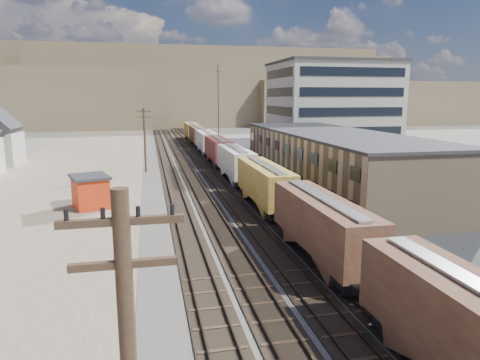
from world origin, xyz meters
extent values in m
plane|color=#6B6356|center=(0.00, 0.00, 0.00)|extent=(300.00, 300.00, 0.00)
cube|color=#4C4742|center=(0.00, 50.00, 0.03)|extent=(18.00, 200.00, 0.06)
cube|color=#786C52|center=(-20.00, 40.00, 0.01)|extent=(24.00, 180.00, 0.03)
cube|color=#232326|center=(22.00, 35.00, 0.02)|extent=(26.00, 120.00, 0.04)
cube|color=black|center=(-5.00, 50.00, 0.10)|extent=(2.60, 200.00, 0.08)
cube|color=#38281E|center=(-5.72, 50.00, 0.22)|extent=(0.08, 200.00, 0.16)
cube|color=#38281E|center=(-4.28, 50.00, 0.22)|extent=(0.08, 200.00, 0.16)
cube|color=black|center=(-2.00, 50.00, 0.10)|extent=(2.60, 200.00, 0.08)
cube|color=#38281E|center=(-2.72, 50.00, 0.22)|extent=(0.08, 200.00, 0.16)
cube|color=#38281E|center=(-1.28, 50.00, 0.22)|extent=(0.08, 200.00, 0.16)
cube|color=black|center=(1.00, 50.00, 0.10)|extent=(2.60, 200.00, 0.08)
cube|color=#38281E|center=(0.28, 50.00, 0.22)|extent=(0.08, 200.00, 0.16)
cube|color=#38281E|center=(1.72, 50.00, 0.22)|extent=(0.08, 200.00, 0.16)
cube|color=black|center=(3.80, 50.00, 0.10)|extent=(2.60, 200.00, 0.08)
cube|color=#38281E|center=(3.08, 50.00, 0.22)|extent=(0.08, 200.00, 0.16)
cube|color=#38281E|center=(4.52, 50.00, 0.22)|extent=(0.08, 200.00, 0.16)
cube|color=black|center=(3.80, -8.50, 0.75)|extent=(2.20, 2.20, 0.90)
cube|color=black|center=(3.80, -3.45, 0.75)|extent=(2.20, 2.20, 0.90)
cube|color=black|center=(3.80, 6.70, 0.75)|extent=(2.20, 2.20, 0.90)
cube|color=#4E2821|center=(3.80, 1.62, 2.90)|extent=(3.00, 13.34, 3.40)
cube|color=#B7B7B2|center=(3.80, 1.62, 4.68)|extent=(0.90, 12.32, 0.16)
cube|color=black|center=(3.80, 11.75, 0.75)|extent=(2.20, 2.20, 0.90)
cube|color=black|center=(3.80, 21.90, 0.75)|extent=(2.20, 2.20, 0.90)
cube|color=#9F6B2A|center=(3.80, 16.82, 2.90)|extent=(3.00, 13.34, 3.40)
cube|color=#B7B7B2|center=(3.80, 16.82, 4.68)|extent=(0.90, 12.33, 0.16)
cube|color=black|center=(3.80, 26.95, 0.75)|extent=(2.20, 2.20, 0.90)
cube|color=black|center=(3.80, 37.10, 0.75)|extent=(2.20, 2.20, 0.90)
cube|color=#B2AEA6|center=(3.80, 32.02, 2.90)|extent=(3.00, 13.34, 3.40)
cube|color=#B7B7B2|center=(3.80, 32.02, 4.68)|extent=(0.90, 12.33, 0.16)
cube|color=black|center=(3.80, 42.15, 0.75)|extent=(2.20, 2.20, 0.90)
cube|color=black|center=(3.80, 52.30, 0.75)|extent=(2.20, 2.20, 0.90)
cube|color=maroon|center=(3.80, 47.22, 2.90)|extent=(3.00, 13.34, 3.40)
cube|color=#B7B7B2|center=(3.80, 47.22, 4.68)|extent=(0.90, 12.33, 0.16)
cube|color=black|center=(3.80, 57.35, 0.75)|extent=(2.20, 2.20, 0.90)
cube|color=black|center=(3.80, 67.50, 0.75)|extent=(2.20, 2.20, 0.90)
cube|color=#B2AEA6|center=(3.80, 62.42, 2.90)|extent=(3.00, 13.34, 3.40)
cube|color=#B7B7B2|center=(3.80, 62.42, 4.68)|extent=(0.90, 12.32, 0.16)
cube|color=black|center=(3.80, 72.55, 0.75)|extent=(2.20, 2.20, 0.90)
cube|color=black|center=(3.80, 82.70, 0.75)|extent=(2.20, 2.20, 0.90)
cube|color=#4E2821|center=(3.80, 77.62, 2.90)|extent=(3.00, 13.34, 3.40)
cube|color=#B7B7B2|center=(3.80, 77.62, 4.68)|extent=(0.90, 12.32, 0.16)
cube|color=black|center=(3.80, 87.75, 0.75)|extent=(2.20, 2.20, 0.90)
cube|color=black|center=(3.80, 97.90, 0.75)|extent=(2.20, 2.20, 0.90)
cube|color=#9F6B2A|center=(3.80, 92.82, 2.90)|extent=(3.00, 13.34, 3.40)
cube|color=#B7B7B2|center=(3.80, 92.82, 4.68)|extent=(0.90, 12.32, 0.16)
cube|color=tan|center=(15.00, 25.00, 3.50)|extent=(12.00, 40.00, 7.00)
cube|color=#2D2D30|center=(15.00, 25.00, 7.10)|extent=(12.40, 40.40, 0.30)
cube|color=black|center=(8.95, 25.00, 2.20)|extent=(0.12, 36.00, 1.20)
cube|color=black|center=(8.95, 25.00, 5.20)|extent=(0.12, 36.00, 1.20)
cube|color=#9E998E|center=(28.00, 55.00, 9.00)|extent=(22.00, 18.00, 18.00)
cube|color=#2D2D30|center=(28.00, 55.00, 18.20)|extent=(22.60, 18.60, 0.50)
cube|color=black|center=(16.95, 55.00, 9.00)|extent=(0.12, 16.00, 16.00)
cube|color=black|center=(28.00, 45.95, 9.00)|extent=(20.00, 0.12, 16.00)
cube|color=#382619|center=(-8.50, -18.00, 9.40)|extent=(2.20, 0.14, 0.14)
cube|color=#382619|center=(-8.50, -18.00, 8.60)|extent=(1.90, 0.14, 0.14)
cylinder|color=black|center=(-7.90, -18.00, 9.55)|extent=(0.08, 0.08, 0.22)
cylinder|color=#382619|center=(-8.50, 42.00, 5.00)|extent=(0.32, 0.32, 10.00)
cube|color=#382619|center=(-8.50, 42.00, 9.40)|extent=(2.20, 0.14, 0.14)
cube|color=#382619|center=(-8.50, 42.00, 8.60)|extent=(1.90, 0.14, 0.14)
cylinder|color=black|center=(-7.90, 42.00, 9.55)|extent=(0.08, 0.08, 0.22)
cylinder|color=black|center=(6.00, 60.00, 9.00)|extent=(0.16, 0.16, 18.00)
cube|color=black|center=(6.00, 60.00, 16.50)|extent=(1.20, 0.08, 0.08)
cube|color=brown|center=(-60.00, 150.00, 11.00)|extent=(120.00, 40.00, 22.00)
cube|color=brown|center=(20.00, 160.00, 14.00)|extent=(140.00, 45.00, 28.00)
cube|color=brown|center=(90.00, 150.00, 9.00)|extent=(110.00, 38.00, 18.00)
cube|color=brown|center=(-10.00, 180.00, 16.00)|extent=(200.00, 60.00, 32.00)
cube|color=red|center=(-14.21, 21.17, 1.61)|extent=(4.39, 5.08, 3.22)
cube|color=#2D2D30|center=(-14.21, 21.17, 3.33)|extent=(4.93, 5.62, 0.27)
cube|color=black|center=(-12.62, 21.68, 1.72)|extent=(0.43, 1.05, 1.07)
imported|color=navy|center=(23.85, 51.59, 0.69)|extent=(4.51, 5.45, 1.38)
imported|color=white|center=(26.72, 51.64, 0.78)|extent=(3.26, 4.93, 1.56)
camera|label=1|loc=(-7.97, -25.54, 11.55)|focal=32.00mm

